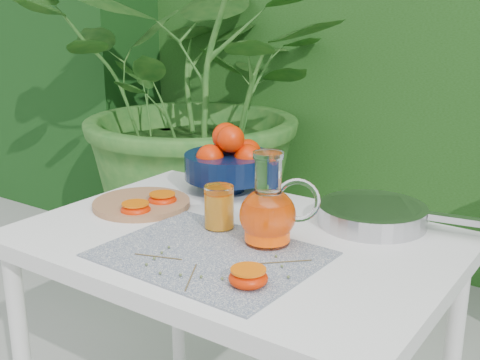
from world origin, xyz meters
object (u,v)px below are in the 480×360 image
Objects in this scene: cutting_board at (142,204)px; fruit_bowl at (230,160)px; white_table at (235,267)px; juice_pitcher at (269,212)px; saute_pan at (374,214)px.

fruit_bowl is at bearing 66.35° from cutting_board.
white_table is 0.34m from cutting_board.
juice_pitcher is 0.44× the size of saute_pan.
white_table is 2.07× the size of saute_pan.
juice_pitcher is (0.42, -0.03, 0.07)m from cutting_board.
fruit_bowl reaches higher than saute_pan.
juice_pitcher is (0.31, -0.28, -0.01)m from fruit_bowl.
cutting_board is at bearing -157.99° from saute_pan.
white_table is 4.75× the size of juice_pitcher.
white_table is 0.18m from juice_pitcher.
saute_pan is (0.45, -0.02, -0.06)m from fruit_bowl.
white_table is 3.86× the size of cutting_board.
saute_pan is (0.24, 0.25, 0.11)m from white_table.
cutting_board is 0.54× the size of saute_pan.
white_table is at bearing 177.74° from juice_pitcher.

